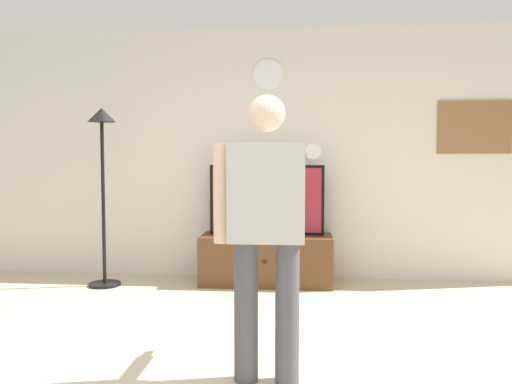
{
  "coord_description": "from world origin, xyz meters",
  "views": [
    {
      "loc": [
        0.35,
        -2.74,
        1.31
      ],
      "look_at": [
        -0.01,
        1.2,
        1.05
      ],
      "focal_mm": 36.52,
      "sensor_mm": 36.0,
      "label": 1
    }
  ],
  "objects_px": {
    "television": "(267,200)",
    "floor_lamp": "(102,159)",
    "wall_clock": "(268,75)",
    "framed_picture": "(474,127)",
    "tv_stand": "(266,260)",
    "person_standing_nearer_lamp": "(267,221)"
  },
  "relations": [
    {
      "from": "wall_clock",
      "to": "television",
      "type": "bearing_deg",
      "value": -90.0
    },
    {
      "from": "wall_clock",
      "to": "person_standing_nearer_lamp",
      "type": "xyz_separation_m",
      "value": [
        0.17,
        -2.65,
        -1.25
      ]
    },
    {
      "from": "wall_clock",
      "to": "framed_picture",
      "type": "height_order",
      "value": "wall_clock"
    },
    {
      "from": "framed_picture",
      "to": "wall_clock",
      "type": "bearing_deg",
      "value": -179.87
    },
    {
      "from": "television",
      "to": "wall_clock",
      "type": "distance_m",
      "value": 1.35
    },
    {
      "from": "framed_picture",
      "to": "person_standing_nearer_lamp",
      "type": "relative_size",
      "value": 0.45
    },
    {
      "from": "wall_clock",
      "to": "person_standing_nearer_lamp",
      "type": "height_order",
      "value": "wall_clock"
    },
    {
      "from": "television",
      "to": "wall_clock",
      "type": "relative_size",
      "value": 3.65
    },
    {
      "from": "television",
      "to": "person_standing_nearer_lamp",
      "type": "height_order",
      "value": "person_standing_nearer_lamp"
    },
    {
      "from": "wall_clock",
      "to": "framed_picture",
      "type": "xyz_separation_m",
      "value": [
        2.15,
        0.0,
        -0.57
      ]
    },
    {
      "from": "wall_clock",
      "to": "person_standing_nearer_lamp",
      "type": "relative_size",
      "value": 0.2
    },
    {
      "from": "floor_lamp",
      "to": "tv_stand",
      "type": "bearing_deg",
      "value": 8.07
    },
    {
      "from": "framed_picture",
      "to": "floor_lamp",
      "type": "xyz_separation_m",
      "value": [
        -3.8,
        -0.53,
        -0.33
      ]
    },
    {
      "from": "tv_stand",
      "to": "person_standing_nearer_lamp",
      "type": "relative_size",
      "value": 0.81
    },
    {
      "from": "floor_lamp",
      "to": "person_standing_nearer_lamp",
      "type": "relative_size",
      "value": 1.09
    },
    {
      "from": "tv_stand",
      "to": "person_standing_nearer_lamp",
      "type": "distance_m",
      "value": 2.46
    },
    {
      "from": "tv_stand",
      "to": "person_standing_nearer_lamp",
      "type": "height_order",
      "value": "person_standing_nearer_lamp"
    },
    {
      "from": "wall_clock",
      "to": "floor_lamp",
      "type": "relative_size",
      "value": 0.18
    },
    {
      "from": "television",
      "to": "floor_lamp",
      "type": "bearing_deg",
      "value": -170.35
    },
    {
      "from": "person_standing_nearer_lamp",
      "to": "tv_stand",
      "type": "bearing_deg",
      "value": 94.04
    },
    {
      "from": "television",
      "to": "floor_lamp",
      "type": "xyz_separation_m",
      "value": [
        -1.65,
        -0.28,
        0.42
      ]
    },
    {
      "from": "tv_stand",
      "to": "person_standing_nearer_lamp",
      "type": "xyz_separation_m",
      "value": [
        0.17,
        -2.36,
        0.69
      ]
    }
  ]
}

